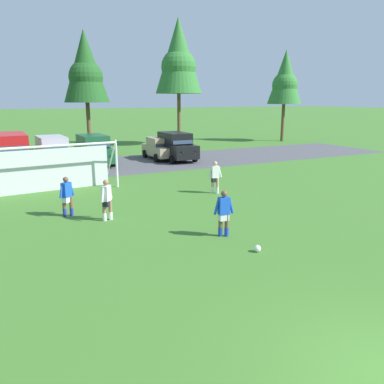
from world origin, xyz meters
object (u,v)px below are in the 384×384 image
object	(u,v)px
player_striker_near	(107,200)
parked_car_slot_right	(161,148)
parked_car_slot_center_left	(12,152)
player_winger_left	(67,196)
player_defender_far	(224,214)
player_midfield_center	(215,177)
parked_car_slot_center	(53,151)
parked_car_slot_far_right	(176,146)
soccer_goal	(43,168)
soccer_ball	(258,249)
parked_car_slot_center_right	(94,150)

from	to	relation	value
player_striker_near	parked_car_slot_right	xyz separation A→B (m)	(8.08, 13.99, 0.05)
parked_car_slot_center_left	player_winger_left	bearing A→B (deg)	-82.90
player_defender_far	player_winger_left	xyz separation A→B (m)	(-4.42, 4.97, 0.00)
player_defender_far	player_midfield_center	bearing A→B (deg)	62.38
player_midfield_center	player_winger_left	distance (m)	7.40
player_defender_far	parked_car_slot_center	size ratio (longest dim) A/B	0.35
player_midfield_center	parked_car_slot_center_left	size ratio (longest dim) A/B	0.34
player_midfield_center	parked_car_slot_far_right	distance (m)	11.29
soccer_goal	player_striker_near	distance (m)	6.36
soccer_ball	player_striker_near	bearing A→B (deg)	121.81
player_striker_near	parked_car_slot_right	size ratio (longest dim) A/B	0.39
soccer_ball	player_defender_far	bearing A→B (deg)	96.63
player_midfield_center	player_defender_far	xyz separation A→B (m)	(-2.95, -5.65, 0.00)
parked_car_slot_center_left	parked_car_slot_far_right	bearing A→B (deg)	-0.63
parked_car_slot_far_right	player_winger_left	bearing A→B (deg)	-131.27
soccer_goal	parked_car_slot_far_right	xyz separation A→B (m)	(10.55, 6.81, -0.18)
soccer_goal	parked_car_slot_far_right	distance (m)	12.56
player_midfield_center	player_defender_far	bearing A→B (deg)	-117.62
soccer_goal	player_midfield_center	distance (m)	8.78
player_midfield_center	parked_car_slot_center_right	distance (m)	12.12
player_midfield_center	parked_car_slot_far_right	world-z (taller)	parked_car_slot_far_right
soccer_goal	player_striker_near	xyz separation A→B (m)	(1.65, -6.12, -0.47)
player_midfield_center	player_winger_left	size ratio (longest dim) A/B	1.00
player_striker_near	parked_car_slot_right	distance (m)	16.16
parked_car_slot_right	soccer_goal	bearing A→B (deg)	-141.06
parked_car_slot_far_right	parked_car_slot_center	bearing A→B (deg)	173.89
soccer_goal	parked_car_slot_far_right	world-z (taller)	soccer_goal
soccer_ball	parked_car_slot_center	xyz separation A→B (m)	(-3.48, 19.26, 1.00)
player_midfield_center	parked_car_slot_center_right	bearing A→B (deg)	106.39
parked_car_slot_center	parked_car_slot_right	size ratio (longest dim) A/B	1.11
parked_car_slot_center_left	player_defender_far	bearing A→B (deg)	-70.61
soccer_ball	parked_car_slot_center_left	bearing A→B (deg)	108.26
player_winger_left	soccer_goal	bearing A→B (deg)	94.31
soccer_ball	player_winger_left	bearing A→B (deg)	124.64
soccer_goal	soccer_ball	bearing A→B (deg)	-66.57
player_winger_left	parked_car_slot_far_right	xyz separation A→B (m)	(10.19, 11.61, 0.29)
player_midfield_center	parked_car_slot_center_right	world-z (taller)	parked_car_slot_center_right
parked_car_slot_center_left	parked_car_slot_center	size ratio (longest dim) A/B	1.03
soccer_goal	player_winger_left	xyz separation A→B (m)	(0.36, -4.80, -0.47)
parked_car_slot_center	player_defender_far	bearing A→B (deg)	-79.42
soccer_ball	parked_car_slot_far_right	distance (m)	19.15
parked_car_slot_center	parked_car_slot_far_right	bearing A→B (deg)	-6.11
parked_car_slot_center_right	parked_car_slot_far_right	size ratio (longest dim) A/B	1.01
player_winger_left	parked_car_slot_center	bearing A→B (deg)	84.81
player_winger_left	parked_car_slot_center_right	world-z (taller)	parked_car_slot_center_right
soccer_ball	parked_car_slot_right	bearing A→B (deg)	76.20
player_winger_left	soccer_ball	bearing A→B (deg)	-55.36
parked_car_slot_center	parked_car_slot_center_right	distance (m)	2.82
soccer_ball	player_winger_left	distance (m)	8.15
parked_car_slot_right	player_winger_left	bearing A→B (deg)	-126.49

